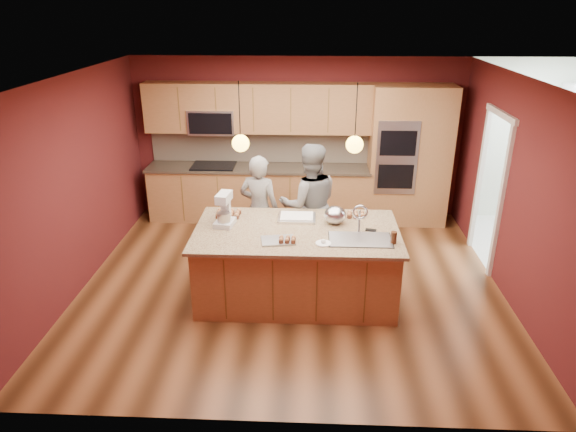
{
  "coord_description": "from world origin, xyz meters",
  "views": [
    {
      "loc": [
        0.23,
        -6.04,
        3.5
      ],
      "look_at": [
        -0.04,
        -0.1,
        1.01
      ],
      "focal_mm": 32.0,
      "sensor_mm": 36.0,
      "label": 1
    }
  ],
  "objects_px": {
    "stand_mixer": "(224,211)",
    "person_left": "(259,210)",
    "mixing_bowl": "(335,215)",
    "person_right": "(309,205)",
    "island": "(298,263)"
  },
  "relations": [
    {
      "from": "stand_mixer",
      "to": "person_left",
      "type": "bearing_deg",
      "value": 76.31
    },
    {
      "from": "stand_mixer",
      "to": "mixing_bowl",
      "type": "height_order",
      "value": "stand_mixer"
    },
    {
      "from": "mixing_bowl",
      "to": "stand_mixer",
      "type": "bearing_deg",
      "value": -175.17
    },
    {
      "from": "person_left",
      "to": "stand_mixer",
      "type": "relative_size",
      "value": 3.78
    },
    {
      "from": "person_left",
      "to": "person_right",
      "type": "height_order",
      "value": "person_right"
    },
    {
      "from": "stand_mixer",
      "to": "island",
      "type": "bearing_deg",
      "value": 1.5
    },
    {
      "from": "person_right",
      "to": "mixing_bowl",
      "type": "distance_m",
      "value": 0.81
    },
    {
      "from": "person_left",
      "to": "mixing_bowl",
      "type": "height_order",
      "value": "person_left"
    },
    {
      "from": "person_right",
      "to": "stand_mixer",
      "type": "bearing_deg",
      "value": 29.15
    },
    {
      "from": "mixing_bowl",
      "to": "person_left",
      "type": "bearing_deg",
      "value": 144.84
    },
    {
      "from": "island",
      "to": "person_left",
      "type": "distance_m",
      "value": 1.16
    },
    {
      "from": "island",
      "to": "person_left",
      "type": "bearing_deg",
      "value": 120.73
    },
    {
      "from": "person_right",
      "to": "stand_mixer",
      "type": "relative_size",
      "value": 4.19
    },
    {
      "from": "person_right",
      "to": "stand_mixer",
      "type": "height_order",
      "value": "person_right"
    },
    {
      "from": "island",
      "to": "mixing_bowl",
      "type": "distance_m",
      "value": 0.76
    }
  ]
}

